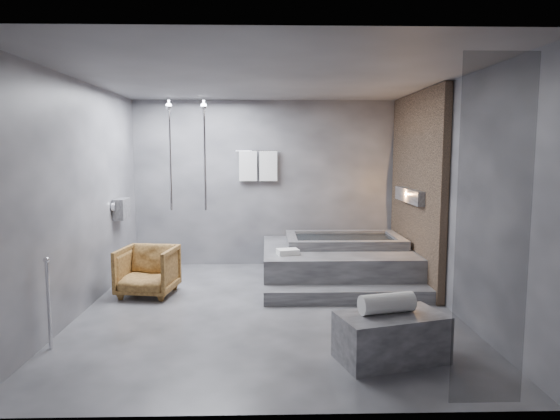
{
  "coord_description": "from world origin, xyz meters",
  "views": [
    {
      "loc": [
        -0.0,
        -6.01,
        1.95
      ],
      "look_at": [
        0.16,
        0.3,
        1.2
      ],
      "focal_mm": 32.0,
      "sensor_mm": 36.0,
      "label": 1
    }
  ],
  "objects": [
    {
      "name": "room",
      "position": [
        0.4,
        0.24,
        1.73
      ],
      "size": [
        5.0,
        5.04,
        2.82
      ],
      "color": "#303033",
      "rests_on": "ground"
    },
    {
      "name": "tub_deck",
      "position": [
        1.05,
        1.45,
        0.25
      ],
      "size": [
        2.2,
        2.0,
        0.5
      ],
      "primitive_type": "cube",
      "color": "#363638",
      "rests_on": "ground"
    },
    {
      "name": "tub_step",
      "position": [
        1.05,
        0.27,
        0.09
      ],
      "size": [
        2.2,
        0.36,
        0.18
      ],
      "primitive_type": "cube",
      "color": "#363638",
      "rests_on": "ground"
    },
    {
      "name": "concrete_bench",
      "position": [
        1.15,
        -1.55,
        0.22
      ],
      "size": [
        1.09,
        0.79,
        0.44
      ],
      "primitive_type": "cube",
      "rotation": [
        0.0,
        0.0,
        0.28
      ],
      "color": "#38383B",
      "rests_on": "ground"
    },
    {
      "name": "driftwood_chair",
      "position": [
        -1.63,
        0.67,
        0.33
      ],
      "size": [
        0.81,
        0.82,
        0.67
      ],
      "primitive_type": "imported",
      "rotation": [
        0.0,
        0.0,
        -0.14
      ],
      "color": "#482D12",
      "rests_on": "ground"
    },
    {
      "name": "rolled_towel",
      "position": [
        1.12,
        -1.51,
        0.54
      ],
      "size": [
        0.55,
        0.32,
        0.19
      ],
      "primitive_type": "cylinder",
      "rotation": [
        0.0,
        1.57,
        0.26
      ],
      "color": "silver",
      "rests_on": "concrete_bench"
    },
    {
      "name": "deck_towel",
      "position": [
        0.29,
        0.9,
        0.54
      ],
      "size": [
        0.33,
        0.28,
        0.08
      ],
      "primitive_type": "cube",
      "rotation": [
        0.0,
        0.0,
        0.24
      ],
      "color": "silver",
      "rests_on": "tub_deck"
    }
  ]
}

